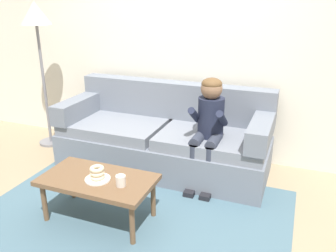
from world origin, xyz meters
name	(u,v)px	position (x,y,z in m)	size (l,w,h in m)	color
ground	(141,206)	(0.00, 0.00, 0.00)	(10.00, 10.00, 0.00)	#9E896B
wall_back	(191,37)	(0.00, 1.40, 1.40)	(8.00, 0.10, 2.80)	silver
area_rug	(129,220)	(0.00, -0.25, 0.01)	(2.67, 2.03, 0.01)	#476675
couch	(164,139)	(-0.11, 0.85, 0.33)	(2.29, 0.90, 0.92)	slate
coffee_table	(98,182)	(-0.25, -0.31, 0.36)	(0.95, 0.52, 0.40)	brown
person_child	(209,122)	(0.44, 0.64, 0.67)	(0.34, 0.58, 1.10)	#1E2338
plate	(98,179)	(-0.22, -0.34, 0.41)	(0.21, 0.21, 0.01)	white
donut	(97,177)	(-0.22, -0.34, 0.44)	(0.12, 0.12, 0.04)	beige
donut_second	(97,173)	(-0.22, -0.34, 0.47)	(0.12, 0.12, 0.04)	beige
donut_third	(97,169)	(-0.22, -0.34, 0.51)	(0.12, 0.12, 0.04)	beige
mug	(121,181)	(0.00, -0.35, 0.45)	(0.08, 0.08, 0.09)	silver
toy_controller	(71,188)	(-0.77, -0.01, 0.03)	(0.23, 0.09, 0.05)	#339E56
floor_lamp	(37,27)	(-1.76, 0.91, 1.49)	(0.36, 0.36, 1.78)	slate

